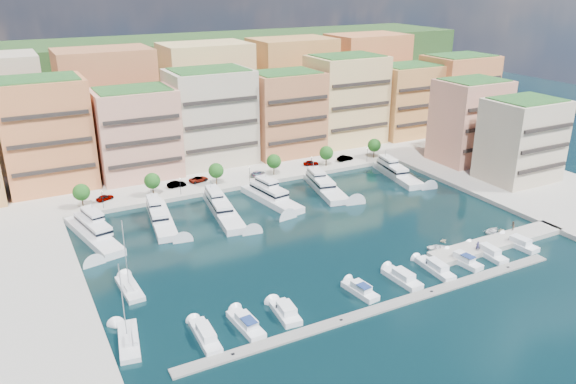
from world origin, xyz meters
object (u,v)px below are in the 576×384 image
tree_1 (152,181)px  yacht_3 (270,196)px  car_2 (199,179)px  cruiser_1 (246,324)px  cruiser_5 (402,278)px  lamppost_3 (311,162)px  cruiser_8 (488,253)px  lamppost_0 (102,196)px  sailboat_1 (130,289)px  yacht_6 (396,172)px  tree_5 (374,145)px  car_3 (258,173)px  tree_4 (326,153)px  car_0 (105,197)px  sailboat_0 (129,342)px  lamppost_1 (180,183)px  tree_3 (274,161)px  tender_3 (501,230)px  cruiser_0 (205,336)px  yacht_0 (93,232)px  tender_0 (438,248)px  tree_2 (216,171)px  yacht_4 (324,186)px  tender_2 (492,231)px  lamppost_2 (249,172)px  person_1 (513,226)px  cruiser_7 (463,261)px  tender_1 (443,240)px  yacht_1 (160,218)px  car_4 (311,163)px  cruiser_4 (360,291)px  tree_0 (81,192)px  cruiser_6 (435,269)px  lamppost_4 (367,152)px  cruiser_2 (286,313)px  person_0 (478,246)px  car_1 (177,184)px

tree_1 → yacht_3: 27.95m
tree_1 → yacht_3: tree_1 is taller
car_2 → cruiser_1: bearing=154.1°
cruiser_1 → cruiser_5: size_ratio=1.05×
lamppost_3 → cruiser_8: bearing=-83.2°
lamppost_0 → sailboat_1: (-2.70, -36.86, -3.52)m
yacht_6 → cruiser_8: 46.20m
tree_1 → tree_5: size_ratio=1.00×
yacht_3 → car_3: 15.47m
tree_4 → car_0: bearing=177.7°
lamppost_3 → sailboat_0: 79.32m
lamppost_1 → sailboat_1: bearing=-119.3°
tree_3 → tender_3: bearing=-62.2°
lamppost_0 → cruiser_0: bearing=-86.0°
cruiser_1 → car_3: (29.56, 59.48, 1.10)m
yacht_0 → tender_0: 69.30m
tree_2 → yacht_4: bearing=-30.6°
lamppost_0 → tender_2: size_ratio=1.05×
lamppost_2 → tender_3: size_ratio=2.60×
yacht_3 → lamppost_1: bearing=148.1°
yacht_3 → cruiser_0: yacht_3 is taller
yacht_3 → person_1: yacht_3 is taller
cruiser_0 → person_1: 68.37m
cruiser_7 → tender_1: size_ratio=5.43×
tree_1 → yacht_1: bearing=-99.1°
yacht_0 → cruiser_5: 62.31m
car_0 → car_4: (55.35, 0.05, 0.01)m
yacht_0 → sailboat_1: 24.62m
sailboat_1 → cruiser_4: bearing=-29.1°
tree_0 → tender_1: tree_0 is taller
cruiser_6 → tree_2: bearing=108.7°
tree_2 → tender_3: bearing=-50.1°
cruiser_4 → car_2: car_2 is taller
lamppost_4 → cruiser_5: lamppost_4 is taller
tree_0 → cruiser_2: size_ratio=0.77×
lamppost_2 → car_3: bearing=42.9°
tree_1 → yacht_3: size_ratio=0.28×
person_0 → cruiser_4: bearing=38.0°
yacht_4 → cruiser_8: yacht_4 is taller
yacht_1 → cruiser_2: yacht_1 is taller
tender_0 → cruiser_2: bearing=118.1°
tender_0 → yacht_0: bearing=76.0°
cruiser_0 → cruiser_8: same height
yacht_6 → car_3: 36.56m
yacht_0 → cruiser_7: yacht_0 is taller
lamppost_3 → sailboat_1: 67.72m
cruiser_2 → cruiser_7: (37.02, -0.03, 0.02)m
car_1 → car_2: size_ratio=0.92×
lamppost_1 → lamppost_3: size_ratio=1.00×
cruiser_6 → sailboat_0: bearing=175.4°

